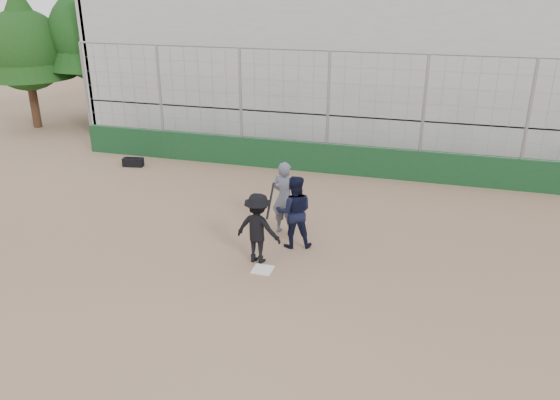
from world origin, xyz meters
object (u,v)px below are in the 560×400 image
(batter_at_plate, at_px, (258,228))
(equipment_bag, at_px, (133,162))
(catcher_crouched, at_px, (294,224))
(umpire, at_px, (284,202))

(batter_at_plate, bearing_deg, equipment_bag, 139.82)
(batter_at_plate, relative_size, catcher_crouched, 1.49)
(batter_at_plate, distance_m, umpire, 1.64)
(catcher_crouched, bearing_deg, equipment_bag, 147.46)
(batter_at_plate, distance_m, catcher_crouched, 1.13)
(umpire, distance_m, equipment_bag, 7.55)
(umpire, bearing_deg, batter_at_plate, 94.74)
(batter_at_plate, height_order, catcher_crouched, batter_at_plate)
(catcher_crouched, distance_m, equipment_bag, 8.27)
(umpire, xyz_separation_m, equipment_bag, (-6.52, 3.74, -0.71))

